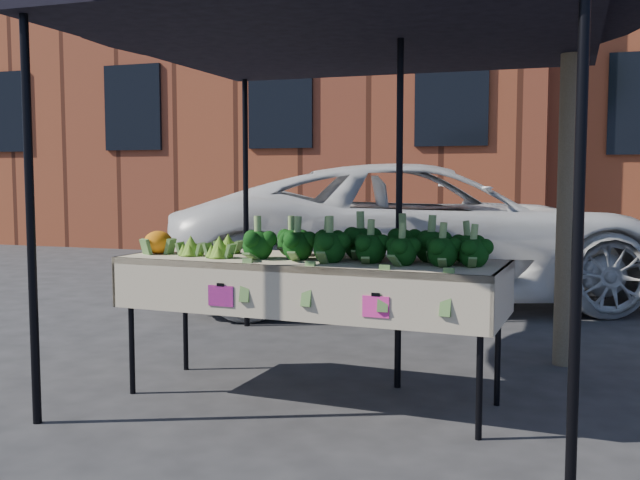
{
  "coord_description": "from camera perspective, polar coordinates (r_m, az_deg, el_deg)",
  "views": [
    {
      "loc": [
        1.37,
        -4.2,
        1.42
      ],
      "look_at": [
        -0.16,
        0.31,
        1.0
      ],
      "focal_mm": 41.34,
      "sensor_mm": 36.0,
      "label": 1
    }
  ],
  "objects": [
    {
      "name": "broccoli_heap",
      "position": [
        4.5,
        3.62,
        0.01
      ],
      "size": [
        1.53,
        0.56,
        0.25
      ],
      "primitive_type": "ellipsoid",
      "color": "black",
      "rests_on": "table"
    },
    {
      "name": "romanesco_cluster",
      "position": [
        4.84,
        -8.3,
        -0.03
      ],
      "size": [
        0.42,
        0.46,
        0.19
      ],
      "primitive_type": "ellipsoid",
      "color": "#77B136",
      "rests_on": "table"
    },
    {
      "name": "building_left",
      "position": [
        17.68,
        -2.77,
        15.03
      ],
      "size": [
        12.0,
        8.0,
        9.0
      ],
      "primitive_type": "cube",
      "color": "brown",
      "rests_on": "ground"
    },
    {
      "name": "canopy",
      "position": [
        5.03,
        2.45,
        4.47
      ],
      "size": [
        3.16,
        3.16,
        2.74
      ],
      "primitive_type": null,
      "color": "black",
      "rests_on": "ground"
    },
    {
      "name": "street_tree",
      "position": [
        5.82,
        18.99,
        14.26
      ],
      "size": [
        2.42,
        2.42,
        4.76
      ],
      "primitive_type": null,
      "color": "#1E4C14",
      "rests_on": "ground"
    },
    {
      "name": "vehicle",
      "position": [
        8.49,
        8.28,
        14.28
      ],
      "size": [
        2.39,
        2.97,
        5.59
      ],
      "primitive_type": "imported",
      "rotation": [
        0.0,
        0.0,
        1.95
      ],
      "color": "white",
      "rests_on": "ground"
    },
    {
      "name": "table",
      "position": [
        4.67,
        -0.79,
        -6.94
      ],
      "size": [
        2.44,
        0.94,
        0.9
      ],
      "color": "beige",
      "rests_on": "ground"
    },
    {
      "name": "ground",
      "position": [
        4.64,
        0.67,
        -12.77
      ],
      "size": [
        90.0,
        90.0,
        0.0
      ],
      "primitive_type": "plane",
      "color": "#262628"
    },
    {
      "name": "cauliflower_pair",
      "position": [
        5.0,
        -12.42,
        -0.05
      ],
      "size": [
        0.19,
        0.19,
        0.17
      ],
      "primitive_type": "ellipsoid",
      "color": "orange",
      "rests_on": "table"
    }
  ]
}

